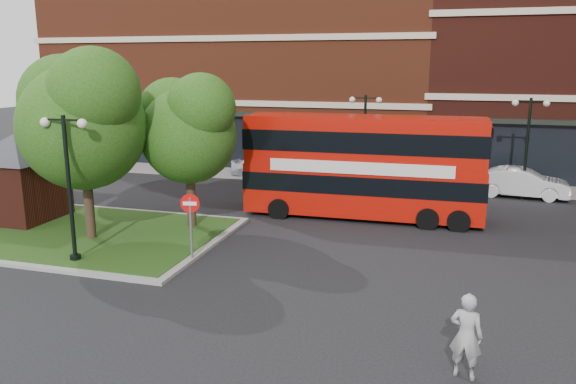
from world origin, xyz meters
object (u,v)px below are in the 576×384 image
(bus, at_px, (363,160))
(car_white, at_px, (521,183))
(woman, at_px, (466,336))
(car_silver, at_px, (266,166))

(bus, xyz_separation_m, car_white, (7.11, 6.08, -1.80))
(bus, xyz_separation_m, woman, (4.20, -12.22, -1.59))
(woman, bearing_deg, bus, -57.30)
(bus, height_order, woman, bus)
(bus, relative_size, woman, 5.33)
(car_silver, distance_m, car_white, 14.05)
(car_silver, bearing_deg, bus, -141.72)
(woman, distance_m, car_white, 18.53)
(woman, distance_m, car_silver, 22.38)
(woman, height_order, car_silver, woman)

